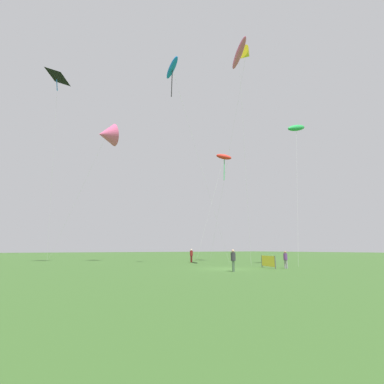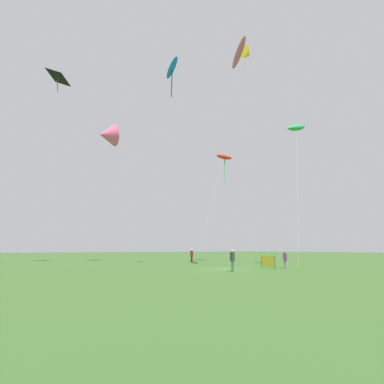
% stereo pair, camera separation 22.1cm
% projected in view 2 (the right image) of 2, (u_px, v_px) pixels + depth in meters
% --- Properties ---
extents(ground, '(280.00, 280.00, 0.00)m').
position_uv_depth(ground, '(225.00, 269.00, 24.74)').
color(ground, '#335623').
extents(person_standing_0, '(0.39, 0.39, 1.75)m').
position_uv_depth(person_standing_0, '(192.00, 255.00, 36.92)').
color(person_standing_0, maroon).
rests_on(person_standing_0, ground).
extents(person_standing_1, '(0.38, 0.38, 1.70)m').
position_uv_depth(person_standing_1, '(232.00, 259.00, 21.97)').
color(person_standing_1, '#3F593F').
rests_on(person_standing_1, ground).
extents(person_standing_2, '(0.35, 0.35, 1.55)m').
position_uv_depth(person_standing_2, '(285.00, 258.00, 25.43)').
color(person_standing_2, gray).
rests_on(person_standing_2, ground).
extents(kite_flying_0, '(4.41, 1.37, 16.63)m').
position_uv_depth(kite_flying_0, '(297.00, 128.00, 32.75)').
color(kite_flying_0, silver).
rests_on(kite_flying_0, ground).
extents(kite_flying_1, '(4.90, 2.60, 15.28)m').
position_uv_depth(kite_flying_1, '(224.00, 157.00, 39.87)').
color(kite_flying_1, silver).
rests_on(kite_flying_1, ground).
extents(kite_flying_2, '(6.64, 10.61, 19.43)m').
position_uv_depth(kite_flying_2, '(107.00, 135.00, 39.59)').
color(kite_flying_2, silver).
rests_on(kite_flying_2, ground).
extents(kite_flying_3, '(2.77, 5.86, 24.80)m').
position_uv_depth(kite_flying_3, '(58.00, 78.00, 37.23)').
color(kite_flying_3, silver).
rests_on(kite_flying_3, ground).
extents(kite_flying_4, '(10.76, 4.30, 24.33)m').
position_uv_depth(kite_flying_4, '(172.00, 68.00, 33.88)').
color(kite_flying_4, silver).
rests_on(kite_flying_4, ground).
extents(kite_flying_5, '(4.48, 5.10, 23.59)m').
position_uv_depth(kite_flying_5, '(239.00, 54.00, 30.90)').
color(kite_flying_5, silver).
rests_on(kite_flying_5, ground).
extents(kite_flying_6, '(2.42, 12.81, 30.20)m').
position_uv_depth(kite_flying_6, '(246.00, 54.00, 39.87)').
color(kite_flying_6, silver).
rests_on(kite_flying_6, ground).
extents(event_banner, '(1.02, 2.60, 1.16)m').
position_uv_depth(event_banner, '(268.00, 261.00, 25.97)').
color(event_banner, '#4C4C4C').
rests_on(event_banner, ground).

